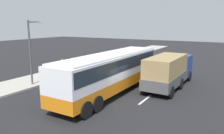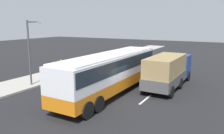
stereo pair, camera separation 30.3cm
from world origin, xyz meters
name	(u,v)px [view 2 (the right image)]	position (x,y,z in m)	size (l,w,h in m)	color
ground_plane	(116,99)	(0.00, 0.00, 0.00)	(120.00, 120.00, 0.00)	black
sidewalk_curb	(28,82)	(0.00, 9.65, 0.07)	(80.00, 4.00, 0.15)	#A8A399
lane_centreline	(136,107)	(-0.77, -2.03, 0.00)	(35.36, 0.16, 0.01)	white
coach_bus	(111,69)	(1.04, 0.95, 2.04)	(12.52, 2.87, 3.28)	orange
cargo_truck	(169,70)	(5.23, -2.57, 1.59)	(7.97, 2.63, 2.90)	navy
car_yellow_taxi	(159,62)	(13.61, 0.91, 0.76)	(4.68, 1.98, 1.41)	gold
pedestrian_at_crossing	(61,66)	(3.40, 8.39, 1.17)	(0.32, 0.32, 1.76)	brown
street_lamp	(30,48)	(-0.46, 8.40, 3.51)	(1.57, 0.24, 5.78)	#47474C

